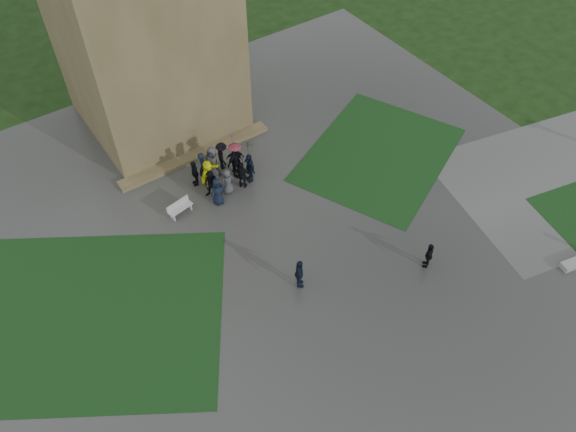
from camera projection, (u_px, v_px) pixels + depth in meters
ground at (307, 287)px, 25.35m from camera, size 120.00×120.00×0.00m
plaza at (282, 258)px, 26.45m from camera, size 34.00×34.00×0.02m
lawn_inset_left at (95, 315)px, 24.34m from camera, size 14.10×13.46×0.01m
lawn_inset_right at (379, 154)px, 31.29m from camera, size 11.12×10.15×0.01m
tower_plinth at (196, 155)px, 31.09m from camera, size 9.00×0.80×0.22m
bench at (180, 208)px, 28.05m from camera, size 1.37×0.65×0.76m
visitor_cluster at (225, 166)px, 29.11m from camera, size 3.36×3.07×2.60m
pedestrian_mid at (299, 274)px, 24.78m from camera, size 1.00×1.14×1.69m
pedestrian_near at (429, 255)px, 25.60m from camera, size 0.99×0.95×1.49m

